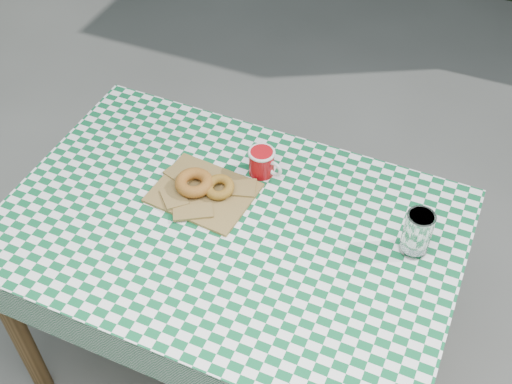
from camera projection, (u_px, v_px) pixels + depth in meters
ground at (239, 321)px, 2.47m from camera, size 60.00×60.00×0.00m
table at (231, 302)px, 2.09m from camera, size 1.28×0.87×0.75m
tablecloth at (228, 226)px, 1.81m from camera, size 1.30×0.89×0.01m
paper_bag at (204, 192)px, 1.89m from camera, size 0.31×0.25×0.02m
bagel_front at (194, 183)px, 1.88m from camera, size 0.13×0.13×0.04m
bagel_back at (219, 187)px, 1.88m from camera, size 0.10×0.10×0.03m
coffee_mug at (262, 162)px, 1.93m from camera, size 0.18×0.18×0.09m
drinking_glass at (417, 233)px, 1.70m from camera, size 0.10×0.10×0.14m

